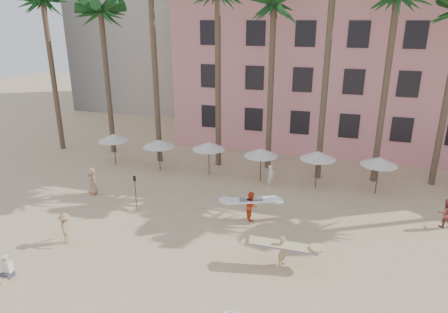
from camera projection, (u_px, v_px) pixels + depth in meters
ground at (226, 287)px, 17.80m from camera, size 120.00×120.00×0.00m
pink_hotel at (377, 57)px, 36.85m from camera, size 35.00×14.00×16.00m
umbrella_row at (234, 149)px, 29.17m from camera, size 22.50×2.70×2.73m
carrier_yellow at (283, 249)px, 19.10m from camera, size 3.34×1.18×1.58m
carrier_white at (251, 204)px, 23.58m from camera, size 3.15×1.51×1.74m
beachgoers at (197, 202)px, 24.00m from camera, size 22.92×11.28×1.86m
paddle at (135, 188)px, 24.69m from camera, size 0.18×0.04×2.23m
seated_man at (6, 270)px, 18.38m from camera, size 0.47×0.82×1.07m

